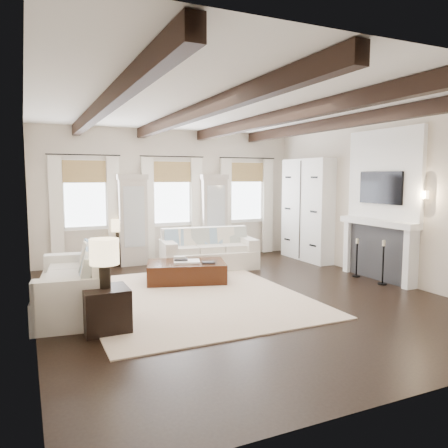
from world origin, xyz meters
name	(u,v)px	position (x,y,z in m)	size (l,w,h in m)	color
ground	(239,297)	(0.00, 0.00, 0.00)	(7.50, 7.50, 0.00)	black
room_shell	(253,186)	(0.75, 0.90, 1.89)	(6.54, 7.54, 3.22)	beige
area_rug	(192,296)	(-0.74, 0.35, 0.01)	(3.55, 4.26, 0.02)	beige
sofa_back	(208,252)	(0.43, 2.44, 0.37)	(2.21, 1.20, 0.90)	white
sofa_left	(78,284)	(-2.60, 0.42, 0.40)	(1.30, 2.39, 0.98)	white
ottoman	(186,272)	(-0.46, 1.41, 0.20)	(1.51, 0.94, 0.40)	black
tray	(187,262)	(-0.47, 1.36, 0.42)	(0.50, 0.38, 0.04)	white
book_lower	(181,259)	(-0.57, 1.43, 0.46)	(0.26, 0.20, 0.04)	#262628
book_upper	(180,257)	(-0.56, 1.49, 0.49)	(0.22, 0.17, 0.03)	beige
book_loose	(208,262)	(-0.10, 1.13, 0.41)	(0.24, 0.18, 0.03)	#262628
side_table_front	(106,309)	(-2.37, -0.73, 0.29)	(0.59, 0.59, 0.59)	black
lamp_front	(104,255)	(-2.37, -0.73, 1.04)	(0.39, 0.39, 0.66)	black
side_table_back	(119,254)	(-1.35, 3.59, 0.27)	(0.36, 0.36, 0.54)	black
lamp_back	(118,227)	(-1.35, 3.59, 0.91)	(0.32, 0.32, 0.55)	black
candlestick_near	(383,266)	(2.90, -0.37, 0.36)	(0.17, 0.17, 0.86)	black
candlestick_far	(357,261)	(2.90, 0.36, 0.33)	(0.16, 0.16, 0.80)	black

